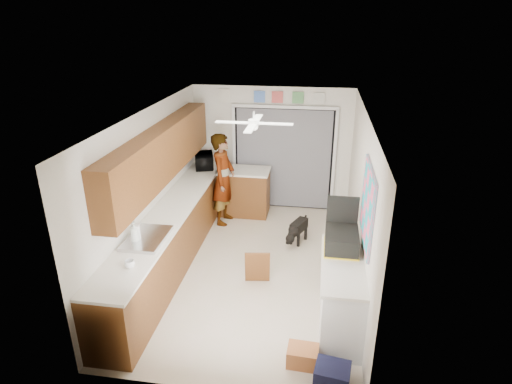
{
  "coord_description": "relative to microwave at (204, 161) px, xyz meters",
  "views": [
    {
      "loc": [
        0.96,
        -5.85,
        3.78
      ],
      "look_at": [
        0.0,
        0.4,
        1.15
      ],
      "focal_mm": 30.0,
      "sensor_mm": 36.0,
      "label": 1
    }
  ],
  "objects": [
    {
      "name": "back_opening_recess",
      "position": [
        1.54,
        0.46,
        -0.03
      ],
      "size": [
        2.0,
        0.06,
        2.1
      ],
      "primitive_type": "cube",
      "color": "black",
      "rests_on": "wall_back"
    },
    {
      "name": "microwave",
      "position": [
        0.0,
        0.0,
        0.0
      ],
      "size": [
        0.5,
        0.61,
        0.29
      ],
      "primitive_type": "imported",
      "rotation": [
        0.0,
        0.0,
        1.88
      ],
      "color": "black",
      "rests_on": "left_countertop"
    },
    {
      "name": "left_base_cabinets",
      "position": [
        -0.01,
        -2.01,
        -0.63
      ],
      "size": [
        0.6,
        4.8,
        0.9
      ],
      "primitive_type": "cube",
      "color": "brown",
      "rests_on": "floor"
    },
    {
      "name": "soap_bottle",
      "position": [
        -0.11,
        -3.11,
        0.01
      ],
      "size": [
        0.14,
        0.14,
        0.32
      ],
      "primitive_type": "imported",
      "rotation": [
        0.0,
        0.0,
        -0.16
      ],
      "color": "silver",
      "rests_on": "left_countertop"
    },
    {
      "name": "ceiling_fan",
      "position": [
        1.29,
        -1.81,
        1.24
      ],
      "size": [
        1.14,
        1.14,
        0.24
      ],
      "primitive_type": "cube",
      "color": "white",
      "rests_on": "ceiling"
    },
    {
      "name": "wall_front",
      "position": [
        1.29,
        -4.51,
        0.17
      ],
      "size": [
        3.2,
        0.0,
        3.2
      ],
      "primitive_type": "plane",
      "rotation": [
        -1.57,
        0.0,
        0.0
      ],
      "color": "white",
      "rests_on": "ground"
    },
    {
      "name": "door_trim_head",
      "position": [
        1.54,
        0.43,
        1.04
      ],
      "size": [
        2.1,
        0.04,
        0.06
      ],
      "primitive_type": "cube",
      "color": "white",
      "rests_on": "wall_back"
    },
    {
      "name": "header_frame_2",
      "position": [
        1.39,
        0.46,
        1.22
      ],
      "size": [
        0.22,
        0.02,
        0.22
      ],
      "primitive_type": "cube",
      "color": "#DD5552",
      "rests_on": "wall_back"
    },
    {
      "name": "faucet",
      "position": [
        -0.19,
        -3.01,
        -0.03
      ],
      "size": [
        0.03,
        0.03,
        0.22
      ],
      "primitive_type": "cylinder",
      "color": "silver",
      "rests_on": "left_countertop"
    },
    {
      "name": "man",
      "position": [
        0.49,
        -0.46,
        -0.19
      ],
      "size": [
        0.48,
        0.68,
        1.78
      ],
      "primitive_type": "imported",
      "rotation": [
        0.0,
        0.0,
        1.48
      ],
      "color": "white",
      "rests_on": "floor"
    },
    {
      "name": "door_trim_right",
      "position": [
        2.56,
        0.43,
        -0.03
      ],
      "size": [
        0.06,
        0.04,
        2.1
      ],
      "primitive_type": "cube",
      "color": "white",
      "rests_on": "wall_back"
    },
    {
      "name": "header_frame_3",
      "position": [
        1.79,
        0.46,
        1.22
      ],
      "size": [
        0.22,
        0.02,
        0.22
      ],
      "primitive_type": "cube",
      "color": "#5CA15E",
      "rests_on": "wall_back"
    },
    {
      "name": "header_frame_1",
      "position": [
        1.04,
        0.46,
        1.22
      ],
      "size": [
        0.22,
        0.02,
        0.22
      ],
      "primitive_type": "cube",
      "color": "#5382DE",
      "rests_on": "wall_back"
    },
    {
      "name": "left_countertop",
      "position": [
        0.0,
        -2.01,
        -0.16
      ],
      "size": [
        0.62,
        4.8,
        0.04
      ],
      "primitive_type": "cube",
      "color": "white",
      "rests_on": "left_base_cabinets"
    },
    {
      "name": "suitcase_rim",
      "position": [
        2.61,
        -2.85,
        -0.13
      ],
      "size": [
        0.44,
        0.58,
        0.02
      ],
      "primitive_type": "cube",
      "rotation": [
        0.0,
        0.0,
        -0.01
      ],
      "color": "yellow",
      "rests_on": "suitcase"
    },
    {
      "name": "suitcase",
      "position": [
        2.61,
        -2.85,
        -0.02
      ],
      "size": [
        0.43,
        0.57,
        0.24
      ],
      "primitive_type": "cube",
      "rotation": [
        0.0,
        0.0,
        -0.01
      ],
      "color": "black",
      "rests_on": "right_counter_top"
    },
    {
      "name": "route66_sign",
      "position": [
        0.34,
        0.46,
        1.22
      ],
      "size": [
        0.22,
        0.02,
        0.26
      ],
      "primitive_type": "cube",
      "color": "silver",
      "rests_on": "wall_back"
    },
    {
      "name": "wall_back",
      "position": [
        1.29,
        0.49,
        0.17
      ],
      "size": [
        3.2,
        0.0,
        3.2
      ],
      "primitive_type": "plane",
      "rotation": [
        1.57,
        0.0,
        0.0
      ],
      "color": "white",
      "rests_on": "ground"
    },
    {
      "name": "dog",
      "position": [
        1.98,
        -1.06,
        -0.85
      ],
      "size": [
        0.46,
        0.64,
        0.46
      ],
      "primitive_type": "cube",
      "rotation": [
        0.0,
        0.0,
        -0.4
      ],
      "color": "black",
      "rests_on": "floor"
    },
    {
      "name": "cardboard_box",
      "position": [
        2.21,
        -3.97,
        -0.97
      ],
      "size": [
        0.37,
        0.29,
        0.22
      ],
      "primitive_type": "cube",
      "rotation": [
        0.0,
        0.0,
        -0.05
      ],
      "color": "#BD623B",
      "rests_on": "floor"
    },
    {
      "name": "navy_crate",
      "position": [
        2.54,
        -4.21,
        -0.97
      ],
      "size": [
        0.42,
        0.37,
        0.23
      ],
      "primitive_type": "cube",
      "rotation": [
        0.0,
        0.0,
        -0.15
      ],
      "color": "#151735",
      "rests_on": "floor"
    },
    {
      "name": "header_frame_4",
      "position": [
        2.19,
        0.46,
        1.22
      ],
      "size": [
        0.22,
        0.02,
        0.22
      ],
      "primitive_type": "cube",
      "color": "silver",
      "rests_on": "wall_back"
    },
    {
      "name": "paper_towel_roll",
      "position": [
        -0.11,
        -3.08,
        -0.02
      ],
      "size": [
        0.12,
        0.12,
        0.24
      ],
      "primitive_type": "cylinder",
      "rotation": [
        0.0,
        0.0,
        0.12
      ],
      "color": "white",
      "rests_on": "left_countertop"
    },
    {
      "name": "cabinet_door_panel",
      "position": [
        1.44,
        -2.44,
        -0.81
      ],
      "size": [
        0.39,
        0.2,
        0.55
      ],
      "primitive_type": "cube",
      "rotation": [
        0.21,
        0.0,
        0.14
      ],
      "color": "brown",
      "rests_on": "floor"
    },
    {
      "name": "peninsula_base",
      "position": [
        0.79,
        -0.01,
        -0.63
      ],
      "size": [
        1.0,
        0.6,
        0.9
      ],
      "primitive_type": "cube",
      "color": "brown",
      "rests_on": "floor"
    },
    {
      "name": "wall_right",
      "position": [
        2.89,
        -2.01,
        0.17
      ],
      "size": [
        0.0,
        5.0,
        5.0
      ],
      "primitive_type": "plane",
      "rotation": [
        1.57,
        0.0,
        -1.57
      ],
      "color": "white",
      "rests_on": "ground"
    },
    {
      "name": "abstract_painting",
      "position": [
        2.87,
        -3.01,
        0.57
      ],
      "size": [
        0.03,
        1.15,
        0.95
      ],
      "primitive_type": "cube",
      "color": "#FF5D88",
      "rests_on": "wall_right"
    },
    {
      "name": "ceiling",
      "position": [
        1.29,
        -2.01,
        1.42
      ],
      "size": [
        5.0,
        5.0,
        0.0
      ],
      "primitive_type": "plane",
      "rotation": [
        3.14,
        0.0,
        0.0
      ],
      "color": "white",
      "rests_on": "ground"
    },
    {
      "name": "peninsula_top",
      "position": [
        0.79,
        -0.01,
        -0.16
      ],
      "size": [
        1.04,
        0.64,
        0.04
      ],
      "primitive_type": "cube",
      "color": "white",
      "rests_on": "peninsula_base"
    },
    {
      "name": "floor",
      "position": [
        1.29,
        -2.01,
        -1.08
      ],
      "size": [
        5.0,
        5.0,
        0.0
      ],
      "primitive_type": "plane",
      "color": "beige",
      "rests_on": "ground"
    },
    {
      "name": "suitcase_lid",
      "position": [
        2.61,
        -2.56,
        0.23
      ],
      "size": [
        0.42,
        0.03,
        0.5
      ],
      "primitive_type": "cube",
      "rotation": [
        0.0,
        0.0,
        -0.01
      ],
      "color": "black",
      "rests_on": "suitcase"
    },
    {
      "name": "curtain_panel",
      "position": [
        1.54,
        0.42,
        -0.03
      ],
      "size": [
        1.9,
        0.03,
        2.05
      ],
      "primitive_type": "cube",
      "color": "gray",
      "rests_on": "wall_back"
    },
    {
      "name": "upper_cabinets",
      "position": [
        -0.15,
        -1.81,
        0.72
      ],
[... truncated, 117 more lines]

